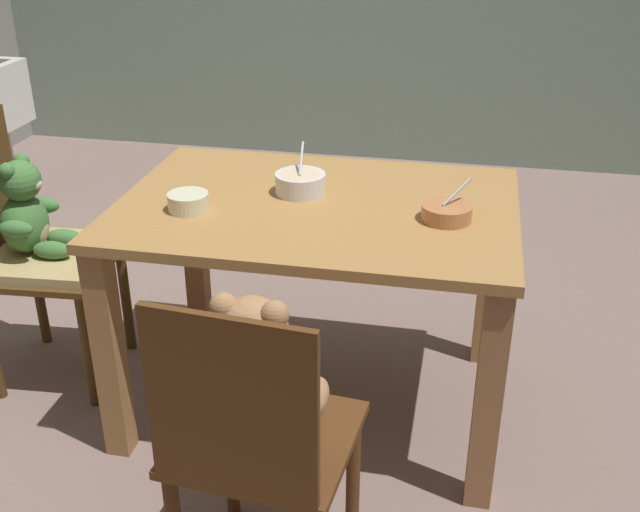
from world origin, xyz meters
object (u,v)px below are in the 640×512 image
Objects in this scene: teddy_chair_near_left at (34,237)px; porridge_bowl_white_center at (300,183)px; porridge_bowl_terracotta_near_right at (447,212)px; porridge_bowl_cream_near_left at (188,201)px; teddy_chair_near_front at (256,407)px; dining_table at (317,243)px.

teddy_chair_near_left is 5.55× the size of porridge_bowl_white_center.
porridge_bowl_white_center is at bearing 165.21° from porridge_bowl_terracotta_near_right.
porridge_bowl_white_center is (0.89, 0.08, 0.23)m from teddy_chair_near_left.
porridge_bowl_cream_near_left is 0.84× the size of porridge_bowl_terracotta_near_right.
porridge_bowl_white_center is (0.29, 0.20, 0.01)m from porridge_bowl_cream_near_left.
teddy_chair_near_front is at bearing -42.17° from teddy_chair_near_left.
porridge_bowl_terracotta_near_right is at bearing -14.79° from porridge_bowl_white_center.
porridge_bowl_white_center reaches higher than porridge_bowl_terracotta_near_right.
porridge_bowl_white_center is at bearing 134.21° from dining_table.
teddy_chair_near_left reaches higher than teddy_chair_near_front.
dining_table is 0.78m from teddy_chair_near_front.
porridge_bowl_cream_near_left reaches higher than dining_table.
teddy_chair_near_front is 7.17× the size of porridge_bowl_cream_near_left.
porridge_bowl_white_center is (-0.07, 0.07, 0.17)m from dining_table.
porridge_bowl_white_center is (-0.09, 0.85, 0.20)m from teddy_chair_near_front.
teddy_chair_near_left is 6.43× the size of porridge_bowl_terracotta_near_right.
teddy_chair_near_front reaches higher than porridge_bowl_terracotta_near_right.
porridge_bowl_terracotta_near_right is (0.36, 0.73, 0.19)m from teddy_chair_near_front.
dining_table is at bearing -3.32° from teddy_chair_near_left.
porridge_bowl_terracotta_near_right is (0.74, 0.08, -0.00)m from porridge_bowl_cream_near_left.
teddy_chair_near_front is (0.03, -0.78, -0.03)m from dining_table.
dining_table is at bearing -45.79° from porridge_bowl_white_center.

